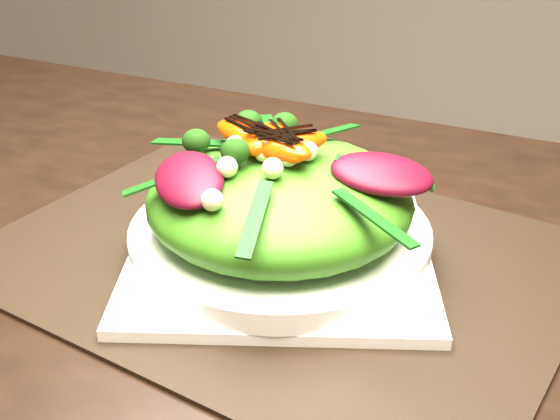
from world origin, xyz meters
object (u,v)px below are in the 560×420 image
at_px(plate_base, 280,250).
at_px(salad_bowl, 280,235).
at_px(orange_segment, 288,139).
at_px(lettuce_mound, 280,199).
at_px(placemat, 280,257).

bearing_deg(plate_base, salad_bowl, 0.00).
bearing_deg(salad_bowl, plate_base, 0.00).
bearing_deg(salad_bowl, orange_segment, 94.24).
bearing_deg(plate_base, orange_segment, 94.24).
bearing_deg(lettuce_mound, plate_base, 90.00).
distance_m(plate_base, lettuce_mound, 0.05).
xyz_separation_m(plate_base, salad_bowl, (0.00, 0.00, 0.01)).
distance_m(salad_bowl, orange_segment, 0.08).
bearing_deg(placemat, salad_bowl, 0.00).
height_order(placemat, plate_base, plate_base).
xyz_separation_m(lettuce_mound, orange_segment, (-0.00, 0.02, 0.05)).
xyz_separation_m(placemat, orange_segment, (-0.00, 0.02, 0.10)).
height_order(placemat, salad_bowl, salad_bowl).
bearing_deg(plate_base, lettuce_mound, -90.00).
distance_m(salad_bowl, lettuce_mound, 0.03).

